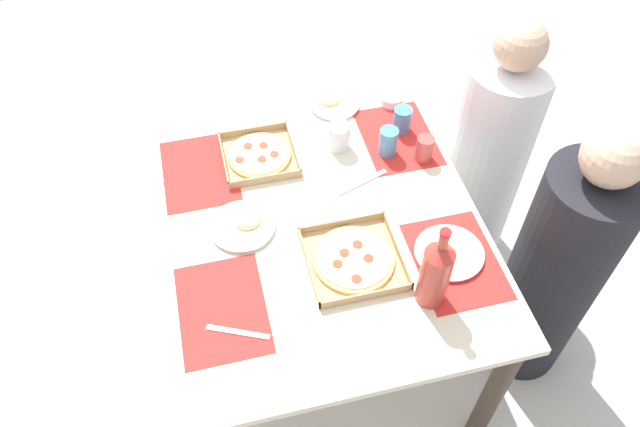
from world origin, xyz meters
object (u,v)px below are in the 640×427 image
soda_bottle (435,272)px  condiment_bowl (392,99)px  cup_clear_right (339,137)px  plate_near_left (448,253)px  diner_right_seat (555,271)px  cup_clear_left (402,120)px  pizza_box_edge_far (259,155)px  cup_red (388,142)px  plate_far_left (334,103)px  plate_middle (243,227)px  cup_spare (425,149)px  pizza_box_corner_right (353,259)px  diner_left_seat (487,159)px

soda_bottle → condiment_bowl: soda_bottle is taller
cup_clear_right → plate_near_left: bearing=20.9°
plate_near_left → condiment_bowl: bearing=176.0°
plate_near_left → diner_right_seat: bearing=86.0°
condiment_bowl → soda_bottle: bearing=-10.6°
cup_clear_left → cup_clear_right: bearing=-82.2°
pizza_box_edge_far → cup_clear_left: bearing=92.1°
soda_bottle → cup_red: size_ratio=2.94×
plate_far_left → cup_red: size_ratio=1.81×
plate_middle → cup_red: cup_red is taller
plate_near_left → condiment_bowl: condiment_bowl is taller
cup_spare → soda_bottle: bearing=-17.9°
soda_bottle → diner_right_seat: 0.64m
plate_middle → cup_clear_left: bearing=116.7°
pizza_box_corner_right → plate_near_left: size_ratio=1.33×
condiment_bowl → cup_clear_left: bearing=-4.4°
pizza_box_edge_far → cup_clear_right: (0.01, 0.30, 0.04)m
cup_clear_left → diner_left_seat: (0.04, 0.38, -0.27)m
plate_far_left → condiment_bowl: bearing=79.5°
plate_middle → diner_right_seat: bearing=74.5°
cup_clear_left → plate_middle: bearing=-63.3°
plate_middle → cup_clear_right: cup_clear_right is taller
condiment_bowl → diner_right_seat: diner_right_seat is taller
plate_near_left → diner_left_seat: diner_left_seat is taller
cup_clear_left → cup_clear_right: size_ratio=0.97×
pizza_box_corner_right → cup_spare: size_ratio=3.02×
diner_left_seat → diner_right_seat: bearing=0.0°
soda_bottle → diner_left_seat: 0.94m
pizza_box_edge_far → diner_left_seat: diner_left_seat is taller
pizza_box_edge_far → plate_middle: 0.33m
pizza_box_corner_right → diner_left_seat: bearing=125.0°
cup_clear_right → plate_far_left: bearing=169.7°
soda_bottle → cup_spare: 0.60m
soda_bottle → diner_right_seat: (-0.11, 0.54, -0.33)m
cup_clear_left → pizza_box_edge_far: bearing=-87.9°
plate_middle → condiment_bowl: (-0.49, 0.67, 0.01)m
plate_middle → cup_red: bearing=111.6°
pizza_box_edge_far → plate_near_left: (0.57, 0.51, -0.00)m
plate_near_left → soda_bottle: size_ratio=0.69×
cup_red → condiment_bowl: bearing=158.8°
plate_far_left → cup_clear_right: 0.24m
plate_near_left → cup_clear_left: (-0.59, 0.04, 0.04)m
plate_near_left → cup_spare: 0.44m
plate_middle → condiment_bowl: bearing=126.0°
pizza_box_edge_far → soda_bottle: (0.71, 0.40, 0.12)m
plate_near_left → cup_clear_right: cup_clear_right is taller
cup_clear_right → condiment_bowl: (-0.19, 0.27, -0.03)m
pizza_box_edge_far → pizza_box_corner_right: bearing=21.6°
cup_red → diner_left_seat: bearing=98.2°
cup_clear_left → pizza_box_corner_right: bearing=-32.0°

